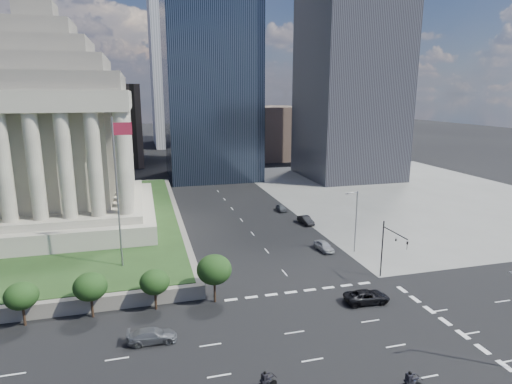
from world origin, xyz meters
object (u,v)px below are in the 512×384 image
object	(u,v)px
traffic_signal_ne	(390,245)
parked_sedan_far	(281,208)
motorcycle_trail	(264,382)
pickup_truck	(367,297)
parked_sedan_near	(324,246)
street_lamp_north	(355,218)
motorcycle_lead	(408,382)
flagpole	(118,185)
war_memorial	(47,114)
parked_sedan_mid	(306,220)
suv_grey	(152,335)

from	to	relation	value
traffic_signal_ne	parked_sedan_far	bearing A→B (deg)	93.99
parked_sedan_far	motorcycle_trail	size ratio (longest dim) A/B	1.52
pickup_truck	parked_sedan_near	xyz separation A→B (m)	(2.22, 17.69, 0.01)
traffic_signal_ne	street_lamp_north	xyz separation A→B (m)	(0.83, 11.30, 0.41)
street_lamp_north	parked_sedan_far	world-z (taller)	street_lamp_north
parked_sedan_far	motorcycle_lead	bearing A→B (deg)	-97.70
motorcycle_lead	traffic_signal_ne	bearing A→B (deg)	60.89
pickup_truck	parked_sedan_far	distance (m)	42.36
flagpole	parked_sedan_near	bearing A→B (deg)	5.10
war_memorial	motorcycle_lead	bearing A→B (deg)	-56.55
street_lamp_north	parked_sedan_near	size ratio (longest dim) A/B	2.21
parked_sedan_mid	street_lamp_north	bearing A→B (deg)	-89.39
motorcycle_lead	suv_grey	bearing A→B (deg)	145.26
suv_grey	parked_sedan_mid	xyz separation A→B (m)	(30.12, 34.03, 0.04)
parked_sedan_mid	motorcycle_lead	world-z (taller)	motorcycle_lead
motorcycle_lead	parked_sedan_mid	bearing A→B (deg)	77.20
traffic_signal_ne	war_memorial	bearing A→B (deg)	143.58
flagpole	parked_sedan_far	size ratio (longest dim) A/B	4.98
parked_sedan_far	motorcycle_lead	world-z (taller)	motorcycle_lead
pickup_truck	parked_sedan_far	xyz separation A→B (m)	(3.09, 42.25, -0.08)
suv_grey	war_memorial	bearing A→B (deg)	22.85
war_memorial	pickup_truck	distance (m)	60.04
war_memorial	street_lamp_north	distance (m)	54.92
traffic_signal_ne	motorcycle_trail	world-z (taller)	traffic_signal_ne
motorcycle_lead	motorcycle_trail	xyz separation A→B (m)	(-11.67, 3.32, -0.07)
pickup_truck	motorcycle_trail	size ratio (longest dim) A/B	2.09
street_lamp_north	traffic_signal_ne	bearing A→B (deg)	-94.19
flagpole	motorcycle_lead	size ratio (longest dim) A/B	7.05
war_memorial	pickup_truck	bearing A→B (deg)	-43.67
motorcycle_lead	motorcycle_trail	distance (m)	12.13
flagpole	parked_sedan_far	xyz separation A→B (m)	(31.71, 27.31, -12.43)
flagpole	pickup_truck	size ratio (longest dim) A/B	3.63
war_memorial	traffic_signal_ne	bearing A→B (deg)	-36.42
motorcycle_trail	pickup_truck	bearing A→B (deg)	19.31
motorcycle_lead	parked_sedan_far	bearing A→B (deg)	80.74
traffic_signal_ne	motorcycle_lead	bearing A→B (deg)	-117.67
motorcycle_lead	motorcycle_trail	size ratio (longest dim) A/B	1.07
parked_sedan_near	motorcycle_lead	distance (m)	33.91
parked_sedan_near	motorcycle_lead	world-z (taller)	motorcycle_lead
suv_grey	motorcycle_trail	size ratio (longest dim) A/B	1.89
pickup_truck	motorcycle_trail	bearing A→B (deg)	130.26
motorcycle_lead	flagpole	bearing A→B (deg)	126.58
pickup_truck	flagpole	bearing A→B (deg)	66.31
street_lamp_north	motorcycle_trail	xyz separation A→B (m)	(-23.05, -28.10, -4.68)
war_memorial	street_lamp_north	xyz separation A→B (m)	(47.33, -23.00, -15.74)
flagpole	war_memorial	bearing A→B (deg)	116.89
parked_sedan_near	motorcycle_lead	bearing A→B (deg)	-106.43
war_memorial	flagpole	xyz separation A→B (m)	(12.17, -24.00, -8.29)
parked_sedan_mid	parked_sedan_far	size ratio (longest dim) A/B	1.16
war_memorial	motorcycle_trail	xyz separation A→B (m)	(24.28, -51.10, -20.41)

